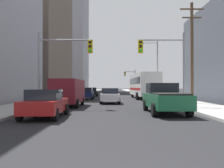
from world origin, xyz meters
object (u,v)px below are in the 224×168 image
object	(u,v)px
city_bus	(144,85)
sedan_white	(110,96)
sedan_black	(92,92)
pickup_truck_green	(165,98)
cargo_van_maroon	(69,91)
traffic_signal_near_left	(63,57)
sedan_red	(46,103)
traffic_signal_near_right	(164,57)
sedan_navy	(86,93)
traffic_signal_far_right	(131,77)

from	to	relation	value
city_bus	sedan_white	world-z (taller)	city_bus
city_bus	sedan_black	distance (m)	11.00
pickup_truck_green	sedan_white	distance (m)	9.58
cargo_van_maroon	traffic_signal_near_left	size ratio (longest dim) A/B	0.88
city_bus	sedan_white	size ratio (longest dim) A/B	2.75
city_bus	sedan_red	bearing A→B (deg)	-111.18
traffic_signal_near_right	pickup_truck_green	bearing A→B (deg)	-102.07
sedan_navy	pickup_truck_green	bearing A→B (deg)	-67.63
pickup_truck_green	cargo_van_maroon	xyz separation A→B (m)	(-6.93, 4.96, 0.35)
sedan_red	traffic_signal_near_left	bearing A→B (deg)	93.43
traffic_signal_near_right	sedan_black	bearing A→B (deg)	109.20
city_bus	traffic_signal_far_right	bearing A→B (deg)	89.46
city_bus	sedan_black	bearing A→B (deg)	135.57
cargo_van_maroon	traffic_signal_near_right	bearing A→B (deg)	-6.68
traffic_signal_near_right	sedan_white	bearing A→B (deg)	131.70
sedan_red	sedan_white	distance (m)	11.63
sedan_white	cargo_van_maroon	bearing A→B (deg)	-131.04
pickup_truck_green	traffic_signal_far_right	size ratio (longest dim) A/B	0.91
cargo_van_maroon	sedan_red	size ratio (longest dim) A/B	1.23
traffic_signal_far_right	sedan_white	bearing A→B (deg)	-97.63
sedan_red	traffic_signal_far_right	bearing A→B (deg)	80.10
city_bus	traffic_signal_far_right	world-z (taller)	traffic_signal_far_right
sedan_black	traffic_signal_far_right	size ratio (longest dim) A/B	0.71
sedan_navy	sedan_red	bearing A→B (deg)	-90.62
pickup_truck_green	sedan_white	world-z (taller)	pickup_truck_green
cargo_van_maroon	sedan_navy	world-z (taller)	cargo_van_maroon
cargo_van_maroon	traffic_signal_far_right	bearing A→B (deg)	78.27
city_bus	sedan_white	xyz separation A→B (m)	(-4.54, -9.34, -1.16)
sedan_red	traffic_signal_near_right	size ratio (longest dim) A/B	0.71
pickup_truck_green	sedan_red	xyz separation A→B (m)	(-6.87, -2.20, -0.16)
city_bus	traffic_signal_near_left	distance (m)	16.60
sedan_red	sedan_black	bearing A→B (deg)	89.76
traffic_signal_near_right	cargo_van_maroon	bearing A→B (deg)	173.32
sedan_red	sedan_navy	xyz separation A→B (m)	(0.20, 18.41, 0.00)
traffic_signal_near_right	sedan_red	bearing A→B (deg)	-141.08
pickup_truck_green	sedan_black	bearing A→B (deg)	104.59
city_bus	sedan_red	size ratio (longest dim) A/B	2.72
sedan_black	sedan_white	bearing A→B (deg)	-79.11
pickup_truck_green	traffic_signal_near_right	distance (m)	5.18
pickup_truck_green	traffic_signal_near_left	xyz separation A→B (m)	(-7.24, 4.05, 3.14)
cargo_van_maroon	sedan_red	distance (m)	7.18
sedan_navy	traffic_signal_far_right	world-z (taller)	traffic_signal_far_right
cargo_van_maroon	traffic_signal_near_right	world-z (taller)	traffic_signal_near_right
sedan_white	sedan_navy	world-z (taller)	same
sedan_red	sedan_navy	world-z (taller)	same
sedan_red	traffic_signal_near_right	distance (m)	10.47
sedan_red	sedan_black	world-z (taller)	same
cargo_van_maroon	traffic_signal_far_right	size ratio (longest dim) A/B	0.88
traffic_signal_near_left	traffic_signal_near_right	size ratio (longest dim) A/B	1.00
sedan_black	traffic_signal_near_right	xyz separation A→B (m)	(7.62, -21.88, 3.27)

